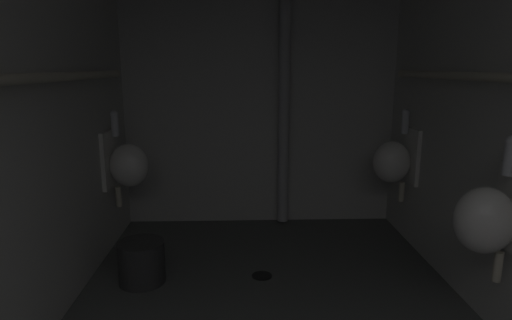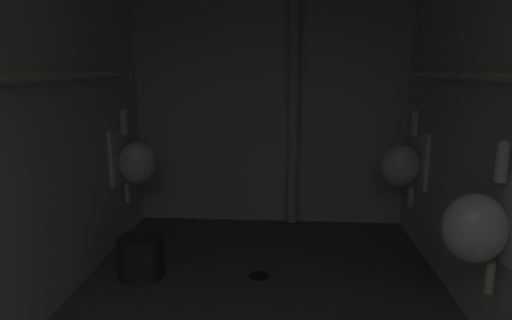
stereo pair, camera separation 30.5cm
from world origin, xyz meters
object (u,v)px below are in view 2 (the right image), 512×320
urinal_right_far (403,164)px  floor_drain (258,275)px  urinal_left_mid (134,161)px  standpipe_back_wall (294,94)px  urinal_right_mid (479,226)px  waste_bin (141,257)px

urinal_right_far → floor_drain: (-1.09, -0.60, -0.68)m
floor_drain → urinal_right_far: bearing=28.7°
urinal_left_mid → standpipe_back_wall: standpipe_back_wall is taller
urinal_right_mid → urinal_right_far: 1.35m
urinal_left_mid → urinal_right_mid: bearing=-31.5°
urinal_right_mid → urinal_right_far: same height
standpipe_back_wall → floor_drain: standpipe_back_wall is taller
urinal_left_mid → waste_bin: (0.22, -0.59, -0.54)m
waste_bin → urinal_left_mid: bearing=110.2°
urinal_right_mid → floor_drain: bearing=145.3°
urinal_left_mid → waste_bin: size_ratio=2.46×
urinal_left_mid → waste_bin: 0.83m
urinal_right_mid → waste_bin: bearing=159.7°
floor_drain → urinal_left_mid: bearing=152.1°
urinal_left_mid → urinal_right_mid: (2.11, -1.30, 0.00)m
urinal_right_mid → waste_bin: (-1.90, 0.70, -0.54)m
urinal_left_mid → floor_drain: bearing=-27.9°
urinal_right_mid → waste_bin: 2.09m
urinal_right_far → standpipe_back_wall: standpipe_back_wall is taller
urinal_right_far → standpipe_back_wall: bearing=152.7°
urinal_left_mid → waste_bin: bearing=-69.8°
urinal_right_mid → urinal_left_mid: bearing=148.5°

